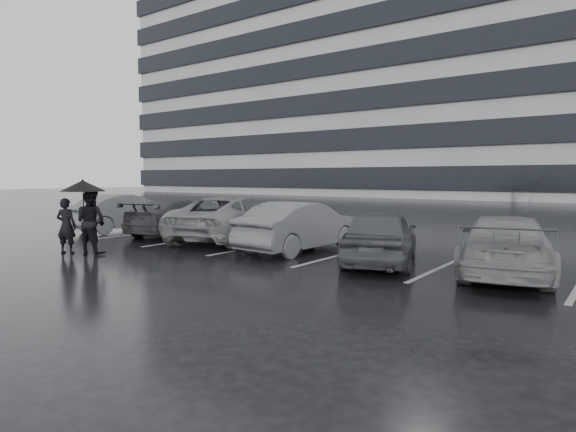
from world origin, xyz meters
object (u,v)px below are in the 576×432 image
(car_west_d, at_px, (126,212))
(pedestrian_right, at_px, (91,222))
(car_west_c, at_px, (178,217))
(pedestrian_left, at_px, (66,226))
(car_west_a, at_px, (301,226))
(car_west_b, at_px, (233,218))
(car_east, at_px, (505,245))
(car_main, at_px, (381,236))

(car_west_d, bearing_deg, pedestrian_right, 139.68)
(car_west_c, relative_size, pedestrian_left, 2.92)
(car_west_a, bearing_deg, car_west_b, -6.51)
(car_east, bearing_deg, car_west_b, -17.31)
(car_east, height_order, pedestrian_right, pedestrian_right)
(pedestrian_left, relative_size, pedestrian_right, 0.87)
(car_main, bearing_deg, pedestrian_right, 6.09)
(pedestrian_left, distance_m, pedestrian_right, 0.76)
(car_main, height_order, car_west_c, car_main)
(car_west_b, xyz_separation_m, car_east, (8.58, -0.79, -0.09))
(car_main, xyz_separation_m, pedestrian_left, (-7.67, -3.67, 0.09))
(car_east, bearing_deg, pedestrian_right, 8.24)
(car_west_c, bearing_deg, pedestrian_right, 96.78)
(pedestrian_left, bearing_deg, car_west_c, -107.68)
(car_west_c, height_order, car_east, car_east)
(car_west_c, xyz_separation_m, pedestrian_left, (0.86, -4.69, 0.12))
(car_west_c, xyz_separation_m, car_west_d, (-2.69, -0.27, 0.07))
(car_west_a, distance_m, car_west_c, 5.81)
(car_east, bearing_deg, pedestrian_left, 8.63)
(car_main, relative_size, car_west_b, 0.75)
(car_west_c, distance_m, pedestrian_left, 4.77)
(pedestrian_left, bearing_deg, car_east, 172.63)
(car_west_c, bearing_deg, pedestrian_left, 87.81)
(car_west_a, relative_size, car_west_c, 0.95)
(car_west_b, bearing_deg, car_east, 159.65)
(car_west_b, relative_size, car_west_c, 1.19)
(car_west_d, bearing_deg, car_west_c, -170.47)
(car_west_b, xyz_separation_m, pedestrian_left, (-1.86, -4.73, 0.03))
(car_west_c, distance_m, car_east, 11.32)
(car_main, distance_m, car_west_b, 5.91)
(car_west_d, height_order, pedestrian_left, pedestrian_left)
(car_west_b, bearing_deg, car_west_d, -11.77)
(car_west_d, relative_size, car_east, 0.97)
(car_west_b, height_order, car_west_d, car_west_b)
(car_west_d, bearing_deg, car_west_b, -172.95)
(car_west_d, bearing_deg, car_main, 179.91)
(car_west_a, bearing_deg, pedestrian_right, 45.28)
(car_west_b, relative_size, car_west_d, 1.22)
(pedestrian_left, bearing_deg, car_west_b, -139.49)
(car_west_c, height_order, pedestrian_left, pedestrian_left)
(car_west_d, bearing_deg, car_east, -178.22)
(car_west_d, distance_m, pedestrian_left, 5.67)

